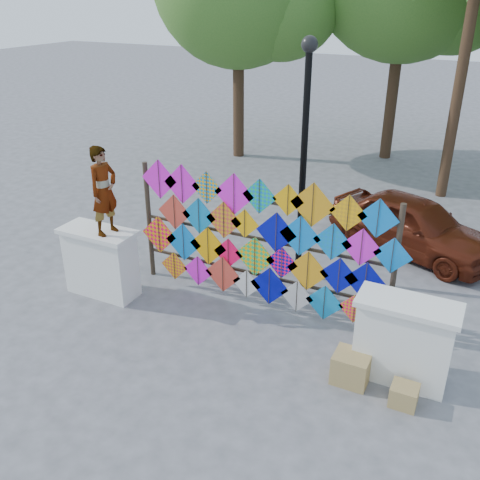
# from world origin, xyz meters

# --- Properties ---
(ground) EXTENTS (80.00, 80.00, 0.00)m
(ground) POSITION_xyz_m (0.00, 0.00, 0.00)
(ground) COLOR gray
(ground) RESTS_ON ground
(parapet_left) EXTENTS (1.40, 0.65, 1.28)m
(parapet_left) POSITION_xyz_m (-2.70, -0.20, 0.65)
(parapet_left) COLOR silver
(parapet_left) RESTS_ON ground
(parapet_right) EXTENTS (1.40, 0.65, 1.28)m
(parapet_right) POSITION_xyz_m (2.70, -0.20, 0.65)
(parapet_right) COLOR silver
(parapet_right) RESTS_ON ground
(kite_rack) EXTENTS (4.95, 0.24, 2.44)m
(kite_rack) POSITION_xyz_m (0.06, 0.72, 1.23)
(kite_rack) COLOR #31261B
(kite_rack) RESTS_ON ground
(vendor_woman) EXTENTS (0.43, 0.60, 1.55)m
(vendor_woman) POSITION_xyz_m (-2.44, -0.20, 2.06)
(vendor_woman) COLOR #99999E
(vendor_woman) RESTS_ON parapet_left
(sedan) EXTENTS (3.90, 2.70, 1.23)m
(sedan) POSITION_xyz_m (2.08, 4.11, 0.62)
(sedan) COLOR #511B0D
(sedan) RESTS_ON ground
(lamppost) EXTENTS (0.28, 0.28, 4.46)m
(lamppost) POSITION_xyz_m (0.30, 2.00, 2.69)
(lamppost) COLOR black
(lamppost) RESTS_ON ground
(cardboard_box_near) EXTENTS (0.51, 0.45, 0.45)m
(cardboard_box_near) POSITION_xyz_m (2.09, -0.58, 0.23)
(cardboard_box_near) COLOR tan
(cardboard_box_near) RESTS_ON ground
(cardboard_box_far) EXTENTS (0.36, 0.33, 0.30)m
(cardboard_box_far) POSITION_xyz_m (2.87, -0.74, 0.15)
(cardboard_box_far) COLOR tan
(cardboard_box_far) RESTS_ON ground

